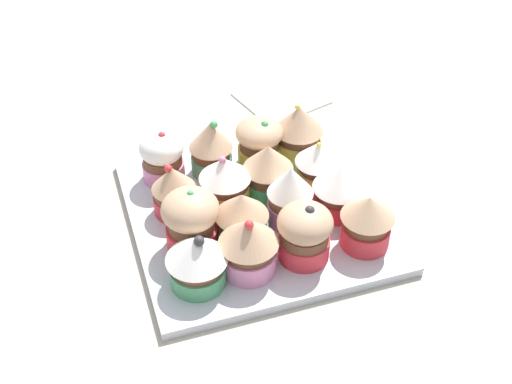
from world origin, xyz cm
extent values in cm
cube|color=#B2A899|center=(0.00, 0.00, -1.50)|extent=(180.00, 180.00, 3.00)
cube|color=silver|center=(0.00, 0.00, 0.60)|extent=(30.10, 30.10, 1.20)
cylinder|color=#D1333D|center=(-9.28, -10.29, 2.54)|extent=(5.67, 5.67, 2.69)
cylinder|color=brown|center=(-9.28, -10.29, 4.65)|extent=(5.04, 5.04, 1.54)
cone|color=tan|center=(-9.28, -10.29, 6.83)|extent=(6.26, 6.26, 2.82)
cylinder|color=#D1333D|center=(-2.93, -9.51, 2.41)|extent=(5.97, 5.97, 2.41)
cylinder|color=brown|center=(-2.93, -9.51, 4.23)|extent=(5.43, 5.43, 1.24)
cone|color=white|center=(-2.93, -9.51, 6.38)|extent=(6.44, 6.44, 3.05)
cylinder|color=#EFC651|center=(2.58, -9.00, 2.36)|extent=(5.28, 5.28, 2.32)
cylinder|color=brown|center=(2.58, -9.00, 4.14)|extent=(4.76, 4.76, 1.23)
cone|color=white|center=(2.58, -9.00, 6.23)|extent=(5.82, 5.82, 2.96)
sphere|color=#EAD64C|center=(2.29, -8.86, 7.62)|extent=(0.64, 0.64, 0.64)
cylinder|color=#EFC651|center=(9.06, -8.86, 2.52)|extent=(6.11, 6.11, 2.65)
cylinder|color=brown|center=(9.06, -8.86, 4.53)|extent=(5.75, 5.75, 1.37)
cone|color=tan|center=(9.06, -8.86, 7.00)|extent=(6.56, 6.56, 3.58)
sphere|color=#EAD64C|center=(9.43, -8.62, 8.68)|extent=(0.76, 0.76, 0.76)
cylinder|color=#D1333D|center=(-8.96, -2.80, 2.52)|extent=(5.90, 5.90, 2.64)
cylinder|color=brown|center=(-8.96, -2.80, 4.50)|extent=(5.52, 5.52, 1.33)
ellipsoid|color=tan|center=(-8.96, -2.80, 6.36)|extent=(6.27, 6.27, 3.97)
sphere|color=#333338|center=(-9.13, -3.17, 8.17)|extent=(1.13, 1.13, 1.13)
cylinder|color=pink|center=(-2.71, -3.34, 2.51)|extent=(5.44, 5.44, 2.61)
cylinder|color=brown|center=(-2.71, -3.34, 4.61)|extent=(5.08, 5.08, 1.59)
cone|color=white|center=(-2.71, -3.34, 7.24)|extent=(5.51, 5.51, 3.67)
cylinder|color=#4C9E6B|center=(2.79, -2.46, 2.38)|extent=(5.89, 5.89, 2.36)
cylinder|color=brown|center=(2.79, -2.46, 4.35)|extent=(5.47, 5.47, 1.59)
cone|color=tan|center=(2.79, -2.46, 6.83)|extent=(6.27, 6.27, 3.37)
cylinder|color=#EFC651|center=(8.98, -3.34, 2.43)|extent=(5.69, 5.69, 2.47)
cylinder|color=brown|center=(8.98, -3.34, 4.35)|extent=(5.13, 5.13, 1.37)
ellipsoid|color=tan|center=(8.98, -3.34, 6.08)|extent=(6.17, 6.17, 3.46)
sphere|color=#4CB266|center=(8.39, -3.88, 7.66)|extent=(1.00, 1.00, 1.00)
cylinder|color=pink|center=(-9.02, 3.77, 2.58)|extent=(6.16, 6.16, 2.76)
cylinder|color=brown|center=(-9.02, 3.77, 4.63)|extent=(5.54, 5.54, 1.35)
cone|color=tan|center=(-9.02, 3.77, 6.91)|extent=(6.71, 6.71, 3.22)
sphere|color=red|center=(-9.44, 3.82, 8.37)|extent=(1.02, 1.02, 1.02)
cylinder|color=#4C9E6B|center=(-3.90, 2.97, 2.30)|extent=(6.16, 6.16, 2.21)
cylinder|color=brown|center=(-3.90, 2.97, 4.04)|extent=(5.81, 5.81, 1.26)
cone|color=tan|center=(-3.90, 2.97, 6.22)|extent=(6.28, 6.28, 3.10)
cylinder|color=#EFC651|center=(2.51, 3.14, 2.59)|extent=(6.04, 6.04, 2.77)
cylinder|color=brown|center=(2.51, 3.14, 4.60)|extent=(5.74, 5.74, 1.25)
cone|color=white|center=(2.51, 3.14, 6.68)|extent=(6.36, 6.36, 2.92)
sphere|color=pink|center=(2.55, 3.37, 8.00)|extent=(0.93, 0.93, 0.93)
cylinder|color=#4C9E6B|center=(9.06, 3.13, 2.46)|extent=(5.30, 5.30, 2.53)
cylinder|color=brown|center=(9.06, 3.13, 4.44)|extent=(4.83, 4.83, 1.44)
cone|color=tan|center=(9.06, 3.13, 6.98)|extent=(5.62, 5.62, 3.63)
sphere|color=#4CB266|center=(8.98, 2.64, 8.65)|extent=(0.99, 0.99, 0.99)
cylinder|color=#4C9E6B|center=(-9.20, 9.64, 2.34)|extent=(6.15, 6.15, 2.27)
cylinder|color=brown|center=(-9.20, 9.64, 4.13)|extent=(5.63, 5.63, 1.31)
cone|color=white|center=(-9.20, 9.64, 6.34)|extent=(6.80, 6.80, 3.11)
sphere|color=#333338|center=(-9.53, 9.30, 7.71)|extent=(1.18, 1.18, 1.18)
cylinder|color=#D1333D|center=(-3.32, 8.80, 2.51)|extent=(5.97, 5.97, 2.61)
cylinder|color=brown|center=(-3.32, 8.80, 4.59)|extent=(5.29, 5.29, 1.56)
ellipsoid|color=tan|center=(-3.32, 8.80, 6.67)|extent=(6.62, 6.62, 4.33)
sphere|color=#4CB266|center=(-3.05, 8.58, 8.70)|extent=(0.85, 0.85, 0.85)
cylinder|color=#D1333D|center=(2.97, 9.37, 2.39)|extent=(5.24, 5.24, 2.38)
cylinder|color=brown|center=(2.97, 9.37, 4.19)|extent=(4.93, 4.93, 1.23)
cone|color=tan|center=(2.97, 9.37, 6.34)|extent=(5.40, 5.40, 3.08)
sphere|color=red|center=(3.22, 9.74, 7.74)|extent=(0.93, 0.93, 0.93)
cylinder|color=pink|center=(9.72, 9.36, 2.40)|extent=(5.38, 5.38, 2.40)
cylinder|color=brown|center=(9.72, 9.36, 4.22)|extent=(4.99, 4.99, 1.24)
ellipsoid|color=white|center=(9.72, 9.36, 6.06)|extent=(5.62, 5.62, 4.06)
sphere|color=red|center=(9.64, 9.15, 7.95)|extent=(0.96, 0.96, 0.96)
cube|color=white|center=(24.36, -11.91, 0.30)|extent=(13.53, 14.12, 0.60)
camera|label=1|loc=(-60.55, 19.52, 58.94)|focal=49.03mm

